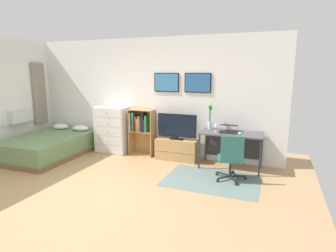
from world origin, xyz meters
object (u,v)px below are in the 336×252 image
bed (50,146)px  desk (232,138)px  tv_stand (177,149)px  television (177,127)px  computer_mouse (240,133)px  bamboo_vase (210,117)px  bookshelf (141,128)px  office_chair (231,157)px  wine_glass (216,125)px  dresser (112,130)px  laptop (229,129)px

bed → desk: 4.16m
bed → tv_stand: size_ratio=2.24×
bed → desk: bearing=9.7°
television → computer_mouse: 1.38m
television → bamboo_vase: size_ratio=1.71×
bed → bookshelf: (1.95, 0.87, 0.41)m
bed → office_chair: size_ratio=2.42×
bed → bookshelf: bearing=22.6°
bookshelf → desk: size_ratio=0.88×
bookshelf → bamboo_vase: (1.63, 0.03, 0.34)m
computer_mouse → wine_glass: (-0.49, 0.02, 0.12)m
desk → bamboo_vase: size_ratio=2.37×
television → bamboo_vase: (0.71, 0.10, 0.24)m
office_chair → wine_glass: 0.90m
dresser → wine_glass: bearing=-3.2°
office_chair → wine_glass: (-0.43, 0.67, 0.42)m
dresser → wine_glass: size_ratio=6.19×
bed → wine_glass: size_ratio=11.56×
bamboo_vase → television: bearing=-171.8°
dresser → computer_mouse: (3.04, -0.17, 0.20)m
dresser → bookshelf: (0.74, 0.06, 0.10)m
wine_glass → bookshelf: bearing=173.6°
laptop → desk: bearing=18.6°
television → desk: size_ratio=0.72×
bamboo_vase → wine_glass: size_ratio=2.89×
bamboo_vase → wine_glass: bamboo_vase is taller
desk → computer_mouse: 0.28m
laptop → bookshelf: bearing=172.7°
office_chair → wine_glass: wine_glass is taller
office_chair → laptop: 0.86m
tv_stand → computer_mouse: size_ratio=8.94×
television → office_chair: size_ratio=1.03×
desk → bed: bearing=-168.9°
television → wine_glass: size_ratio=4.93×
bed → television: (2.87, 0.80, 0.51)m
computer_mouse → wine_glass: bearing=177.3°
office_chair → tv_stand: bearing=133.9°
television → bed: bearing=-164.4°
dresser → desk: bearing=-0.2°
dresser → tv_stand: dresser is taller
dresser → tv_stand: size_ratio=1.20×
bed → office_chair: bearing=-1.4°
computer_mouse → office_chair: bearing=-95.0°
desk → television: bearing=179.8°
bamboo_vase → office_chair: bearing=-56.0°
dresser → wine_glass: (2.55, -0.14, 0.32)m
desk → laptop: laptop is taller
bookshelf → television: 0.93m
bookshelf → laptop: bearing=-2.9°
tv_stand → office_chair: office_chair is taller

